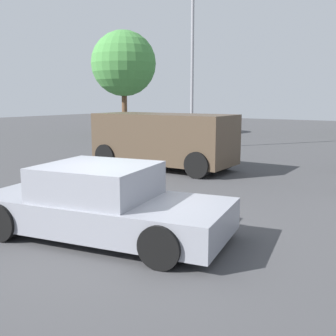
% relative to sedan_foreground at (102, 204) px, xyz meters
% --- Properties ---
extents(ground_plane, '(80.00, 80.00, 0.00)m').
position_rel_sedan_foreground_xyz_m(ground_plane, '(0.22, 0.04, -0.57)').
color(ground_plane, '#424244').
extents(sedan_foreground, '(4.54, 2.54, 1.24)m').
position_rel_sedan_foreground_xyz_m(sedan_foreground, '(0.00, 0.00, 0.00)').
color(sedan_foreground, gray).
rests_on(sedan_foreground, ground_plane).
extents(suv_dark, '(4.77, 2.06, 1.83)m').
position_rel_sedan_foreground_xyz_m(suv_dark, '(-2.89, 6.17, 0.44)').
color(suv_dark, '#4C3D2D').
rests_on(suv_dark, ground_plane).
extents(light_post_near, '(0.44, 0.44, 7.18)m').
position_rel_sedan_foreground_xyz_m(light_post_near, '(-4.92, 11.54, 4.23)').
color(light_post_near, gray).
rests_on(light_post_near, ground_plane).
extents(tree_back_left, '(4.03, 4.03, 6.49)m').
position_rel_sedan_foreground_xyz_m(tree_back_left, '(-11.91, 15.11, 3.89)').
color(tree_back_left, brown).
rests_on(tree_back_left, ground_plane).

